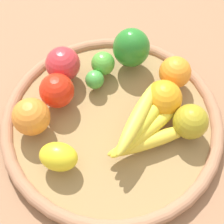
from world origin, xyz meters
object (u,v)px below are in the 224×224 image
bell_pepper (131,48)px  lime_1 (103,63)px  orange_1 (175,72)px  lemon_0 (59,157)px  apple_2 (57,91)px  orange_2 (31,117)px  apple_0 (191,122)px  apple_1 (63,64)px  lime_0 (95,80)px  orange_0 (163,99)px  banana_bunch (145,127)px

bell_pepper → lime_1: bell_pepper is taller
orange_1 → lime_1: bearing=-117.3°
lemon_0 → apple_2: bearing=170.0°
orange_2 → apple_0: bearing=72.5°
lemon_0 → lime_1: size_ratio=1.39×
apple_2 → orange_1: bearing=85.6°
bell_pepper → lime_1: (0.01, -0.07, -0.02)m
apple_2 → apple_1: 0.07m
lemon_0 → lime_1: 0.24m
lemon_0 → apple_0: apple_0 is taller
bell_pepper → lime_0: size_ratio=2.30×
lemon_0 → lime_1: bearing=145.0°
lime_1 → lime_0: bearing=-39.0°
orange_0 → orange_1: 0.08m
banana_bunch → orange_0: bearing=132.6°
lime_0 → orange_2: size_ratio=0.55×
apple_1 → orange_1: bearing=69.6°
bell_pepper → orange_2: (0.11, -0.24, -0.01)m
lemon_0 → apple_2: (-0.14, 0.02, 0.01)m
banana_bunch → orange_1: (-0.11, 0.10, 0.00)m
bell_pepper → banana_bunch: (0.19, -0.03, -0.01)m
orange_0 → lime_1: 0.16m
orange_0 → orange_1: size_ratio=1.11×
orange_0 → apple_2: bearing=-111.3°
lime_1 → orange_1: size_ratio=0.76×
apple_2 → apple_0: bearing=58.9°
apple_1 → orange_1: 0.24m
orange_2 → banana_bunch: bearing=68.5°
lemon_0 → apple_0: 0.26m
lemon_0 → apple_1: bearing=166.3°
banana_bunch → orange_0: 0.07m
apple_0 → lemon_0: bearing=-89.9°
bell_pepper → orange_0: bearing=-61.5°
banana_bunch → orange_0: size_ratio=2.43×
banana_bunch → apple_0: bearing=82.5°
lemon_0 → apple_1: (-0.20, 0.05, 0.01)m
lime_0 → apple_0: apple_0 is taller
banana_bunch → apple_1: 0.23m
apple_2 → lime_1: bearing=115.4°
banana_bunch → lime_0: 0.16m
bell_pepper → apple_0: size_ratio=1.35×
orange_2 → lime_1: orange_2 is taller
bell_pepper → lime_1: 0.07m
lime_0 → orange_1: 0.17m
banana_bunch → lime_0: (-0.15, -0.06, -0.01)m
apple_2 → apple_0: apple_2 is taller
lemon_0 → orange_0: (-0.06, 0.22, 0.01)m
banana_bunch → lime_1: bearing=-169.2°
apple_2 → apple_1: bearing=158.5°
bell_pepper → orange_1: (0.08, 0.07, -0.01)m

